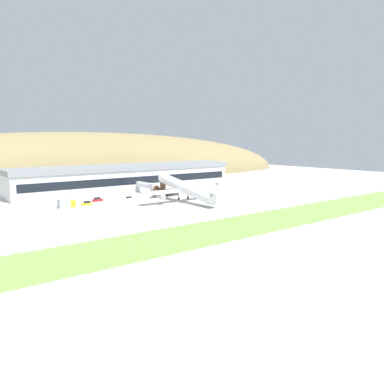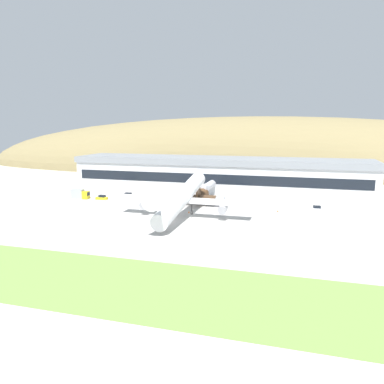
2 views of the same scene
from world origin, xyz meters
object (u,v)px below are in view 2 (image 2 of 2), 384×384
at_px(terminal_building, 218,172).
at_px(jetway_0, 206,187).
at_px(box_truck, 80,194).
at_px(cargo_airplane, 183,198).
at_px(service_car_1, 317,209).
at_px(service_car_2, 129,195).
at_px(traffic_cone_0, 189,212).
at_px(traffic_cone_1, 278,211).
at_px(service_car_0, 102,198).
at_px(service_car_3, 154,200).
at_px(fuel_truck, 220,202).

xyz_separation_m(terminal_building, jetway_0, (-0.03, -19.02, -3.13)).
bearing_deg(box_truck, jetway_0, 16.03).
relative_size(cargo_airplane, service_car_1, 11.18).
distance_m(service_car_2, traffic_cone_0, 31.92).
bearing_deg(traffic_cone_1, box_truck, 178.42).
distance_m(terminal_building, service_car_1, 45.79).
relative_size(terminal_building, service_car_0, 28.54).
bearing_deg(service_car_3, service_car_0, -176.01).
bearing_deg(jetway_0, traffic_cone_0, -89.04).
height_order(cargo_airplane, box_truck, cargo_airplane).
bearing_deg(cargo_airplane, traffic_cone_1, 30.10).
distance_m(terminal_building, fuel_truck, 31.38).
bearing_deg(service_car_1, traffic_cone_1, -155.08).
bearing_deg(cargo_airplane, terminal_building, 90.47).
distance_m(service_car_0, box_truck, 8.10).
distance_m(service_car_0, service_car_1, 69.69).
bearing_deg(service_car_1, fuel_truck, -175.39).
height_order(jetway_0, box_truck, jetway_0).
relative_size(service_car_2, box_truck, 0.65).
xyz_separation_m(cargo_airplane, traffic_cone_1, (24.41, 14.15, -5.18)).
distance_m(fuel_truck, traffic_cone_1, 17.98).
relative_size(service_car_1, service_car_2, 0.97).
relative_size(fuel_truck, traffic_cone_0, 14.54).
relative_size(jetway_0, service_car_1, 3.94).
height_order(service_car_0, fuel_truck, fuel_truck).
height_order(service_car_1, service_car_3, service_car_3).
relative_size(cargo_airplane, box_truck, 7.04).
bearing_deg(traffic_cone_1, service_car_3, 174.57).
xyz_separation_m(jetway_0, traffic_cone_1, (24.82, -13.84, -3.71)).
xyz_separation_m(service_car_3, traffic_cone_0, (15.60, -12.07, -0.31)).
bearing_deg(traffic_cone_1, jetway_0, 150.85).
bearing_deg(fuel_truck, terminal_building, 103.25).
bearing_deg(traffic_cone_0, service_car_2, 148.11).
bearing_deg(service_car_2, box_truck, -155.79).
xyz_separation_m(service_car_3, fuel_truck, (22.33, -0.99, 0.89)).
distance_m(service_car_3, traffic_cone_1, 40.23).
height_order(terminal_building, fuel_truck, terminal_building).
xyz_separation_m(terminal_building, service_car_3, (-15.26, -29.05, -6.53)).
distance_m(jetway_0, cargo_airplane, 28.03).
relative_size(service_car_2, service_car_3, 1.13).
height_order(jetway_0, service_car_2, jetway_0).
distance_m(service_car_3, fuel_truck, 22.37).
bearing_deg(terminal_building, service_car_0, -138.07).
height_order(traffic_cone_0, traffic_cone_1, same).
bearing_deg(traffic_cone_0, fuel_truck, 58.72).
distance_m(service_car_0, traffic_cone_1, 58.63).
relative_size(jetway_0, traffic_cone_0, 27.31).
bearing_deg(service_car_2, jetway_0, 11.09).
bearing_deg(cargo_airplane, service_car_3, 131.06).
bearing_deg(jetway_0, service_car_1, -13.63).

